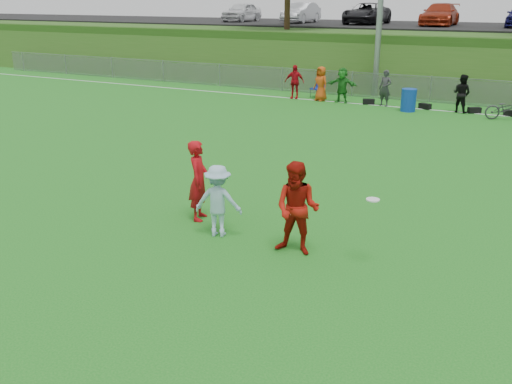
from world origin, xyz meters
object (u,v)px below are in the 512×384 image
Objects in this scene: player_red_center at (297,209)px; frisbee at (373,200)px; recycling_bin at (409,100)px; player_red_left at (199,181)px; player_blue at (218,201)px; bicycle at (507,109)px.

frisbee is (1.47, 0.14, 0.38)m from player_red_center.
player_red_left is at bearing -94.78° from recycling_bin.
player_red_center is 1.88m from player_blue.
player_red_center reaches higher than player_blue.
player_blue is at bearing -178.55° from frisbee.
frisbee is at bearing -79.71° from recycling_bin.
bicycle is at bearing 0.00° from recycling_bin.
frisbee is at bearing 165.39° from player_blue.
player_blue reaches higher than frisbee.
frisbee reaches higher than bicycle.
player_red_center reaches higher than player_red_left.
player_red_center is 1.52m from frisbee.
player_red_center is 7.35× the size of frisbee.
recycling_bin is (1.30, 15.57, -0.43)m from player_red_left.
player_blue is at bearing -143.84° from player_red_left.
player_blue is at bearing -91.44° from recycling_bin.
recycling_bin is 4.15m from bicycle.
player_blue is 16.21m from recycling_bin.
player_red_center reaches higher than frisbee.
frisbee is (4.23, -0.55, 0.40)m from player_red_left.
player_blue is (-1.87, 0.06, -0.16)m from player_red_center.
frisbee is 16.19m from bicycle.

